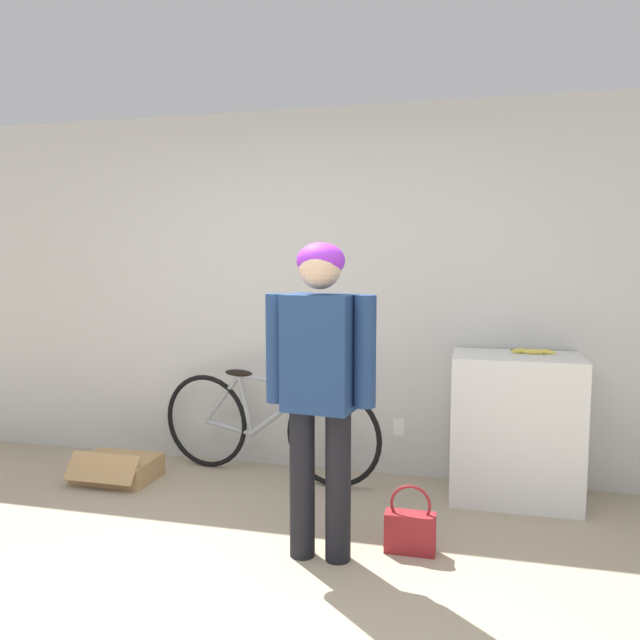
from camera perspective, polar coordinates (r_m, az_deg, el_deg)
The scene contains 7 objects.
wall_back at distance 4.51m, azimuth 0.46°, elevation 2.51°, with size 8.00×0.07×2.60m.
side_shelf at distance 4.23m, azimuth 17.41°, elevation -9.38°, with size 0.80×0.50×0.94m.
person at distance 3.16m, azimuth 0.01°, elevation -4.60°, with size 0.57×0.28×1.63m.
bicycle at distance 4.49m, azimuth -4.93°, elevation -9.52°, with size 1.70×0.47×0.76m.
banana at distance 4.21m, azimuth 18.84°, elevation -2.73°, with size 0.28×0.08×0.03m.
handbag at distance 3.51m, azimuth 8.24°, elevation -18.44°, with size 0.27×0.11×0.37m.
cardboard_box at distance 4.72m, azimuth -18.04°, elevation -12.76°, with size 0.53×0.45×0.23m.
Camera 1 is at (1.05, -2.11, 1.56)m, focal length 35.00 mm.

